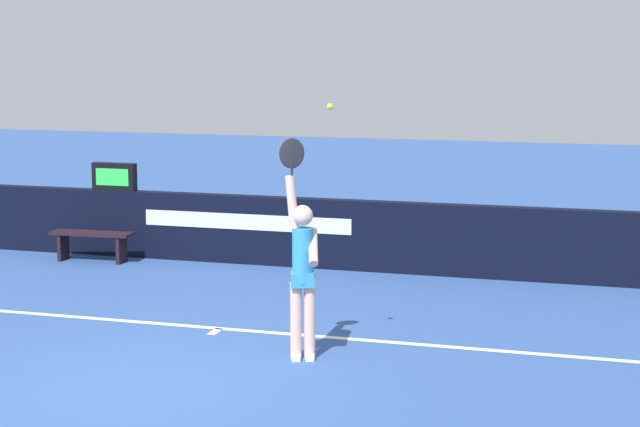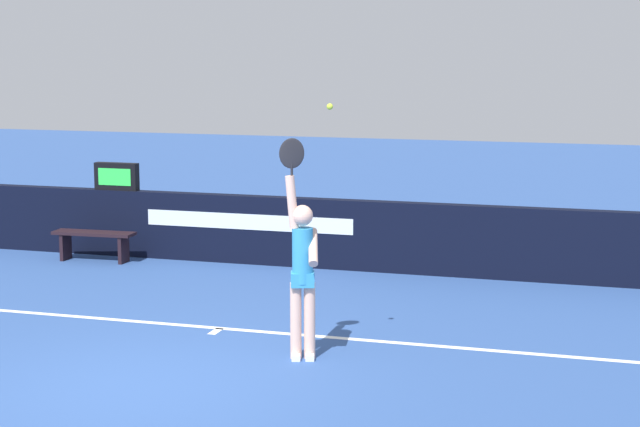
# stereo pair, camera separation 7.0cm
# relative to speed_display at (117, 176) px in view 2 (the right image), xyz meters

# --- Properties ---
(ground_plane) EXTENTS (60.00, 60.00, 0.00)m
(ground_plane) POSITION_rel_speed_display_xyz_m (3.47, -6.39, -1.35)
(ground_plane) COLOR #2D4E8D
(court_lines) EXTENTS (10.82, 5.11, 0.00)m
(court_lines) POSITION_rel_speed_display_xyz_m (3.47, -6.43, -1.34)
(court_lines) COLOR white
(court_lines) RESTS_ON ground
(back_wall) EXTENTS (13.86, 0.24, 1.12)m
(back_wall) POSITION_rel_speed_display_xyz_m (3.46, 0.00, -0.79)
(back_wall) COLOR black
(back_wall) RESTS_ON ground
(speed_display) EXTENTS (0.77, 0.17, 0.46)m
(speed_display) POSITION_rel_speed_display_xyz_m (0.00, 0.00, 0.00)
(speed_display) COLOR black
(speed_display) RESTS_ON back_wall
(tennis_player) EXTENTS (0.52, 0.51, 2.53)m
(tennis_player) POSITION_rel_speed_display_xyz_m (4.86, -4.90, -0.29)
(tennis_player) COLOR beige
(tennis_player) RESTS_ON ground
(tennis_ball) EXTENTS (0.07, 0.07, 0.07)m
(tennis_ball) POSITION_rel_speed_display_xyz_m (5.20, -4.94, 1.53)
(tennis_ball) COLOR #D0E737
(courtside_bench_near) EXTENTS (1.39, 0.42, 0.49)m
(courtside_bench_near) POSITION_rel_speed_display_xyz_m (-0.13, -0.60, -0.98)
(courtside_bench_near) COLOR black
(courtside_bench_near) RESTS_ON ground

